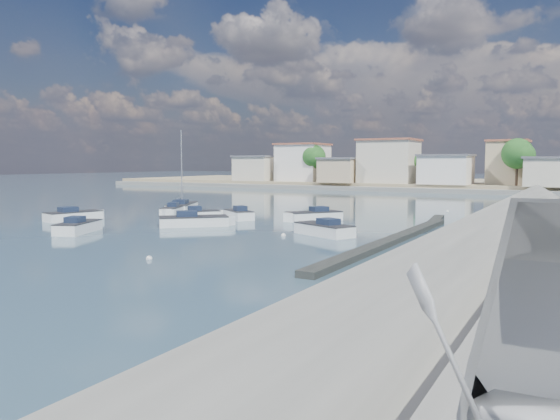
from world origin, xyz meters
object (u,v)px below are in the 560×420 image
object	(u,v)px
motorboat_c	(322,230)
motorboat_g	(172,212)
motorboat_e	(76,216)
motorboat_f	(238,215)
motorboat_b	(201,215)
motorboat_h	(197,222)
motorboat_d	(311,217)
sailboat	(183,207)
motorboat_a	(80,227)

from	to	relation	value
motorboat_c	motorboat_g	bearing A→B (deg)	162.52
motorboat_e	motorboat_f	world-z (taller)	same
motorboat_b	motorboat_f	xyz separation A→B (m)	(2.78, 2.01, 0.00)
motorboat_f	motorboat_h	size ratio (longest dim) A/B	0.76
motorboat_b	motorboat_h	world-z (taller)	same
motorboat_e	motorboat_h	distance (m)	12.66
motorboat_g	motorboat_h	size ratio (longest dim) A/B	0.77
motorboat_b	motorboat_d	world-z (taller)	same
motorboat_b	motorboat_d	xyz separation A→B (m)	(9.48, 4.01, -0.00)
sailboat	motorboat_h	bearing A→B (deg)	-46.18
motorboat_h	motorboat_d	bearing A→B (deg)	52.56
motorboat_g	motorboat_f	bearing A→B (deg)	2.61
motorboat_d	motorboat_e	world-z (taller)	same
motorboat_a	motorboat_d	xyz separation A→B (m)	(11.75, 16.07, -0.00)
motorboat_b	motorboat_e	size ratio (longest dim) A/B	0.70
motorboat_e	motorboat_h	world-z (taller)	same
motorboat_h	sailboat	bearing A→B (deg)	133.82
motorboat_g	motorboat_d	bearing A→B (deg)	9.30
motorboat_a	motorboat_d	world-z (taller)	same
motorboat_g	sailboat	xyz separation A→B (m)	(-2.52, 4.83, 0.03)
motorboat_b	motorboat_f	distance (m)	3.43
motorboat_d	motorboat_e	size ratio (longest dim) A/B	0.93
motorboat_h	sailboat	distance (m)	15.12
motorboat_a	sailboat	size ratio (longest dim) A/B	0.56
motorboat_c	motorboat_d	distance (m)	9.80
motorboat_g	motorboat_b	bearing A→B (deg)	-18.56
motorboat_b	motorboat_d	size ratio (longest dim) A/B	0.75
motorboat_c	motorboat_d	bearing A→B (deg)	120.34
motorboat_b	motorboat_d	distance (m)	10.29
motorboat_b	motorboat_f	bearing A→B (deg)	35.82
motorboat_a	motorboat_g	xyz separation A→B (m)	(-2.66, 13.71, 0.00)
motorboat_a	motorboat_h	distance (m)	9.28
motorboat_f	motorboat_e	bearing A→B (deg)	-146.26
motorboat_c	motorboat_h	distance (m)	11.41
motorboat_a	motorboat_b	size ratio (longest dim) A/B	1.29
motorboat_b	motorboat_g	size ratio (longest dim) A/B	0.90
motorboat_b	sailboat	size ratio (longest dim) A/B	0.44
motorboat_a	motorboat_b	world-z (taller)	same
motorboat_h	sailboat	world-z (taller)	sailboat
motorboat_c	motorboat_f	distance (m)	13.31
motorboat_c	sailboat	bearing A→B (deg)	153.47
motorboat_c	motorboat_f	size ratio (longest dim) A/B	1.24
motorboat_a	sailboat	bearing A→B (deg)	105.61
motorboat_a	motorboat_e	bearing A→B (deg)	141.11
motorboat_f	motorboat_g	xyz separation A→B (m)	(-7.71, -0.35, 0.00)
motorboat_d	motorboat_h	bearing A→B (deg)	-127.44
motorboat_a	motorboat_d	size ratio (longest dim) A/B	0.97
motorboat_b	motorboat_c	xyz separation A→B (m)	(14.43, -4.44, 0.00)
motorboat_b	motorboat_h	size ratio (longest dim) A/B	0.70
motorboat_a	motorboat_c	size ratio (longest dim) A/B	0.95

